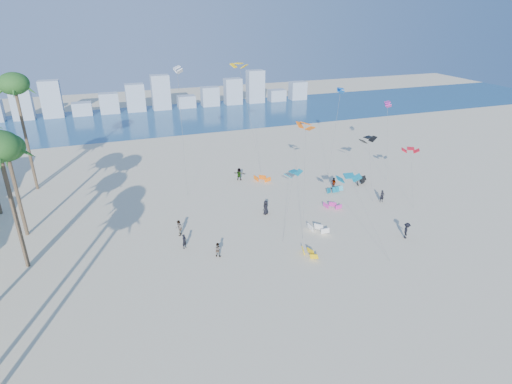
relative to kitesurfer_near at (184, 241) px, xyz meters
name	(u,v)px	position (x,y,z in m)	size (l,w,h in m)	color
ground	(287,321)	(5.72, -14.19, -0.81)	(220.00, 220.00, 0.00)	beige
ocean	(162,119)	(5.72, 57.81, -0.81)	(220.00, 220.00, 0.00)	navy
kitesurfer_near	(184,241)	(0.00, 0.00, 0.00)	(0.59, 0.39, 1.62)	black
kitesurfer_mid	(218,250)	(2.91, -2.72, -0.04)	(0.75, 0.58, 1.54)	gray
kitesurfers_far	(289,201)	(14.44, 5.32, 0.10)	(27.48, 23.96, 1.87)	black
grounded_kites	(322,200)	(19.15, 5.30, -0.40)	(17.94, 23.29, 0.88)	yellow
flying_kites	(311,114)	(18.92, 9.19, 10.18)	(30.58, 33.34, 16.99)	#0B708B
distant_skyline	(151,98)	(4.53, 67.81, 2.28)	(85.00, 3.00, 8.40)	#9EADBF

